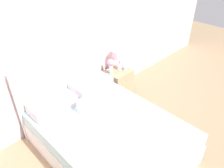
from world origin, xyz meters
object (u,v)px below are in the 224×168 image
Objects in this scene: nightstand at (118,83)px; flower_vase at (111,65)px; alarm_clock at (125,68)px; bed at (105,132)px; table_lamp at (120,55)px.

nightstand is 1.93× the size of flower_vase.
flower_vase is 0.31m from alarm_clock.
bed reaches higher than table_lamp.
alarm_clock is at bearing -23.42° from nightstand.
bed is 1.32m from alarm_clock.
table_lamp reaches higher than flower_vase.
nightstand is 0.45m from flower_vase.
nightstand is 0.31m from alarm_clock.
table_lamp is 0.26m from alarm_clock.
bed is 3.87× the size of nightstand.
flower_vase is (0.85, 0.75, 0.40)m from bed.
bed is at bearing -138.60° from flower_vase.
bed is at bearing -144.72° from nightstand.
nightstand is at bearing -14.29° from flower_vase.
alarm_clock is at bearing -59.07° from table_lamp.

